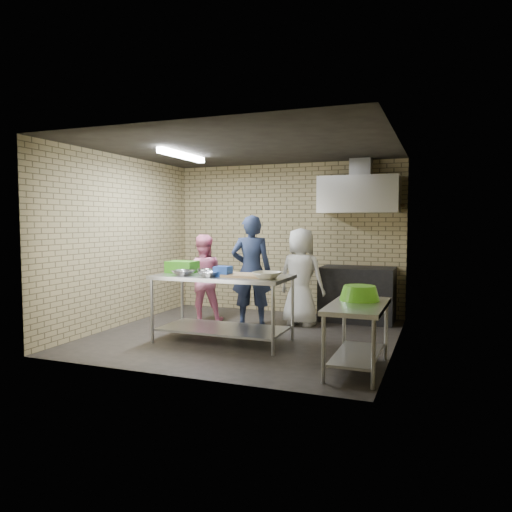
# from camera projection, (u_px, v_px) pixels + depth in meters

# --- Properties ---
(floor) EXTENTS (4.20, 4.20, 0.00)m
(floor) POSITION_uv_depth(u_px,v_px,m) (245.00, 336.00, 7.07)
(floor) COLOR black
(floor) RESTS_ON ground
(ceiling) EXTENTS (4.20, 4.20, 0.00)m
(ceiling) POSITION_uv_depth(u_px,v_px,m) (244.00, 148.00, 6.88)
(ceiling) COLOR black
(ceiling) RESTS_ON ground
(back_wall) EXTENTS (4.20, 0.06, 2.70)m
(back_wall) POSITION_uv_depth(u_px,v_px,m) (286.00, 238.00, 8.84)
(back_wall) COLOR #97895E
(back_wall) RESTS_ON ground
(front_wall) EXTENTS (4.20, 0.06, 2.70)m
(front_wall) POSITION_uv_depth(u_px,v_px,m) (172.00, 250.00, 5.11)
(front_wall) COLOR #97895E
(front_wall) RESTS_ON ground
(left_wall) EXTENTS (0.06, 4.00, 2.70)m
(left_wall) POSITION_uv_depth(u_px,v_px,m) (122.00, 241.00, 7.73)
(left_wall) COLOR #97895E
(left_wall) RESTS_ON ground
(right_wall) EXTENTS (0.06, 4.00, 2.70)m
(right_wall) POSITION_uv_depth(u_px,v_px,m) (396.00, 245.00, 6.22)
(right_wall) COLOR #97895E
(right_wall) RESTS_ON ground
(prep_table) EXTENTS (1.84, 0.92, 0.92)m
(prep_table) POSITION_uv_depth(u_px,v_px,m) (223.00, 309.00, 6.68)
(prep_table) COLOR #ACAFB3
(prep_table) RESTS_ON floor
(side_counter) EXTENTS (0.60, 1.20, 0.75)m
(side_counter) POSITION_uv_depth(u_px,v_px,m) (357.00, 337.00, 5.37)
(side_counter) COLOR silver
(side_counter) RESTS_ON floor
(stove) EXTENTS (1.20, 0.70, 0.90)m
(stove) POSITION_uv_depth(u_px,v_px,m) (357.00, 294.00, 8.09)
(stove) COLOR black
(stove) RESTS_ON floor
(range_hood) EXTENTS (1.30, 0.60, 0.60)m
(range_hood) POSITION_uv_depth(u_px,v_px,m) (359.00, 195.00, 8.02)
(range_hood) COLOR silver
(range_hood) RESTS_ON back_wall
(hood_duct) EXTENTS (0.35, 0.30, 0.30)m
(hood_duct) POSITION_uv_depth(u_px,v_px,m) (361.00, 168.00, 8.13)
(hood_duct) COLOR #A5A8AD
(hood_duct) RESTS_ON back_wall
(wall_shelf) EXTENTS (0.80, 0.20, 0.04)m
(wall_shelf) POSITION_uv_depth(u_px,v_px,m) (379.00, 206.00, 8.10)
(wall_shelf) COLOR #3F2B19
(wall_shelf) RESTS_ON back_wall
(fluorescent_fixture) EXTENTS (0.10, 1.25, 0.08)m
(fluorescent_fixture) POSITION_uv_depth(u_px,v_px,m) (182.00, 155.00, 7.25)
(fluorescent_fixture) COLOR white
(fluorescent_fixture) RESTS_ON ceiling
(green_crate) EXTENTS (0.41, 0.31, 0.16)m
(green_crate) POSITION_uv_depth(u_px,v_px,m) (182.00, 267.00, 7.01)
(green_crate) COLOR #37981C
(green_crate) RESTS_ON prep_table
(blue_tub) EXTENTS (0.20, 0.20, 0.13)m
(blue_tub) POSITION_uv_depth(u_px,v_px,m) (223.00, 271.00, 6.54)
(blue_tub) COLOR #1844B7
(blue_tub) RESTS_ON prep_table
(cutting_board) EXTENTS (0.56, 0.43, 0.03)m
(cutting_board) POSITION_uv_depth(u_px,v_px,m) (246.00, 275.00, 6.51)
(cutting_board) COLOR tan
(cutting_board) RESTS_ON prep_table
(mixing_bowl_a) EXTENTS (0.33, 0.33, 0.07)m
(mixing_bowl_a) POSITION_uv_depth(u_px,v_px,m) (183.00, 273.00, 6.64)
(mixing_bowl_a) COLOR #B2B3B9
(mixing_bowl_a) RESTS_ON prep_table
(mixing_bowl_b) EXTENTS (0.25, 0.25, 0.07)m
(mixing_bowl_b) POSITION_uv_depth(u_px,v_px,m) (205.00, 272.00, 6.80)
(mixing_bowl_b) COLOR silver
(mixing_bowl_b) RESTS_ON prep_table
(mixing_bowl_c) EXTENTS (0.30, 0.30, 0.07)m
(mixing_bowl_c) POSITION_uv_depth(u_px,v_px,m) (209.00, 274.00, 6.48)
(mixing_bowl_c) COLOR silver
(mixing_bowl_c) RESTS_ON prep_table
(ceramic_bowl) EXTENTS (0.41, 0.41, 0.09)m
(ceramic_bowl) POSITION_uv_depth(u_px,v_px,m) (267.00, 275.00, 6.26)
(ceramic_bowl) COLOR beige
(ceramic_bowl) RESTS_ON prep_table
(green_basin) EXTENTS (0.46, 0.46, 0.17)m
(green_basin) POSITION_uv_depth(u_px,v_px,m) (360.00, 293.00, 5.58)
(green_basin) COLOR #59C626
(green_basin) RESTS_ON side_counter
(bottle_red) EXTENTS (0.07, 0.07, 0.18)m
(bottle_red) POSITION_uv_depth(u_px,v_px,m) (364.00, 199.00, 8.19)
(bottle_red) COLOR #B22619
(bottle_red) RESTS_ON wall_shelf
(bottle_green) EXTENTS (0.06, 0.06, 0.15)m
(bottle_green) POSITION_uv_depth(u_px,v_px,m) (389.00, 200.00, 8.04)
(bottle_green) COLOR green
(bottle_green) RESTS_ON wall_shelf
(man_navy) EXTENTS (0.74, 0.59, 1.76)m
(man_navy) POSITION_uv_depth(u_px,v_px,m) (251.00, 271.00, 7.72)
(man_navy) COLOR #141C32
(man_navy) RESTS_ON floor
(woman_pink) EXTENTS (0.88, 0.82, 1.44)m
(woman_pink) POSITION_uv_depth(u_px,v_px,m) (202.00, 278.00, 7.99)
(woman_pink) COLOR pink
(woman_pink) RESTS_ON floor
(woman_white) EXTENTS (0.83, 0.61, 1.55)m
(woman_white) POSITION_uv_depth(u_px,v_px,m) (301.00, 277.00, 7.75)
(woman_white) COLOR silver
(woman_white) RESTS_ON floor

